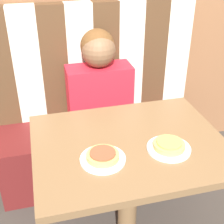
{
  "coord_description": "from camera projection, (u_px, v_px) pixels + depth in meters",
  "views": [
    {
      "loc": [
        -0.38,
        -1.13,
        1.55
      ],
      "look_at": [
        0.0,
        0.32,
        0.69
      ],
      "focal_mm": 50.0,
      "sensor_mm": 36.0,
      "label": 1
    }
  ],
  "objects": [
    {
      "name": "booth_seat",
      "position": [
        101.0,
        148.0,
        2.24
      ],
      "size": [
        1.37,
        0.46,
        0.42
      ],
      "color": "#5B1919",
      "rests_on": "ground_plane"
    },
    {
      "name": "booth_backrest",
      "position": [
        93.0,
        61.0,
        2.1
      ],
      "size": [
        1.37,
        0.09,
        0.77
      ],
      "color": "#4C331E",
      "rests_on": "booth_seat"
    },
    {
      "name": "dining_table",
      "position": [
        129.0,
        159.0,
        1.49
      ],
      "size": [
        0.89,
        0.7,
        0.71
      ],
      "color": "brown",
      "rests_on": "ground_plane"
    },
    {
      "name": "person",
      "position": [
        99.0,
        80.0,
        1.98
      ],
      "size": [
        0.41,
        0.23,
        0.64
      ],
      "color": "red",
      "rests_on": "booth_seat"
    },
    {
      "name": "plate_left",
      "position": [
        103.0,
        159.0,
        1.32
      ],
      "size": [
        0.2,
        0.2,
        0.01
      ],
      "color": "white",
      "rests_on": "dining_table"
    },
    {
      "name": "plate_right",
      "position": [
        169.0,
        148.0,
        1.39
      ],
      "size": [
        0.2,
        0.2,
        0.01
      ],
      "color": "white",
      "rests_on": "dining_table"
    },
    {
      "name": "pizza_left",
      "position": [
        103.0,
        155.0,
        1.31
      ],
      "size": [
        0.14,
        0.14,
        0.03
      ],
      "color": "tan",
      "rests_on": "plate_left"
    },
    {
      "name": "pizza_right",
      "position": [
        169.0,
        145.0,
        1.38
      ],
      "size": [
        0.14,
        0.14,
        0.03
      ],
      "color": "tan",
      "rests_on": "plate_right"
    }
  ]
}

